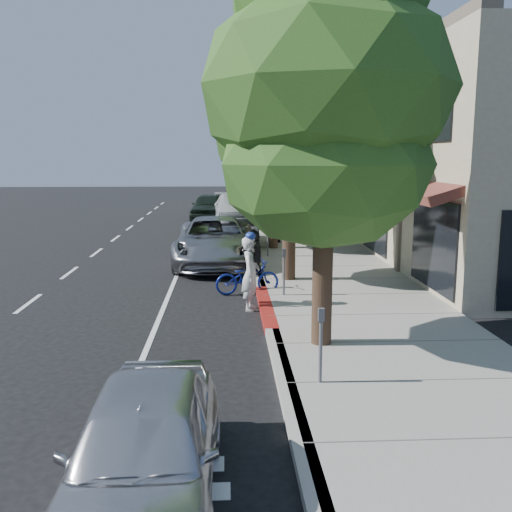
{
  "coord_description": "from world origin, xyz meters",
  "views": [
    {
      "loc": [
        -0.97,
        -12.84,
        3.84
      ],
      "look_at": [
        -0.24,
        1.25,
        1.35
      ],
      "focal_mm": 40.0,
      "sensor_mm": 36.0,
      "label": 1
    }
  ],
  "objects": [
    {
      "name": "curb",
      "position": [
        0.0,
        8.0,
        0.07
      ],
      "size": [
        0.3,
        56.0,
        0.15
      ],
      "primitive_type": "cube",
      "color": "#9E998E",
      "rests_on": "ground"
    },
    {
      "name": "ground",
      "position": [
        0.0,
        0.0,
        0.0
      ],
      "size": [
        120.0,
        120.0,
        0.0
      ],
      "primitive_type": "plane",
      "color": "black",
      "rests_on": "ground"
    },
    {
      "name": "silver_suv",
      "position": [
        -1.38,
        7.28,
        0.84
      ],
      "size": [
        2.8,
        6.05,
        1.68
      ],
      "primitive_type": "imported",
      "rotation": [
        0.0,
        0.0,
        0.0
      ],
      "color": "#99989C",
      "rests_on": "ground"
    },
    {
      "name": "pedestrian",
      "position": [
        1.24,
        11.51,
        1.02
      ],
      "size": [
        1.07,
        1.05,
        1.74
      ],
      "primitive_type": "imported",
      "rotation": [
        0.0,
        0.0,
        3.86
      ],
      "color": "black",
      "rests_on": "sidewalk"
    },
    {
      "name": "street_tree_2",
      "position": [
        0.9,
        10.0,
        4.4
      ],
      "size": [
        4.67,
        4.67,
        7.22
      ],
      "color": "black",
      "rests_on": "ground"
    },
    {
      "name": "near_car_a",
      "position": [
        -1.88,
        -7.06,
        0.69
      ],
      "size": [
        1.64,
        4.06,
        1.38
      ],
      "primitive_type": "imported",
      "rotation": [
        0.0,
        0.0,
        -0.0
      ],
      "color": "silver",
      "rests_on": "ground"
    },
    {
      "name": "street_tree_4",
      "position": [
        0.9,
        22.0,
        4.29
      ],
      "size": [
        4.81,
        4.81,
        7.12
      ],
      "color": "black",
      "rests_on": "ground"
    },
    {
      "name": "white_pickup",
      "position": [
        -0.5,
        19.61,
        0.84
      ],
      "size": [
        2.74,
        5.96,
        1.69
      ],
      "primitive_type": "imported",
      "rotation": [
        0.0,
        0.0,
        0.07
      ],
      "color": "silver",
      "rests_on": "ground"
    },
    {
      "name": "street_tree_0",
      "position": [
        0.9,
        -2.0,
        4.95
      ],
      "size": [
        4.81,
        4.81,
        7.99
      ],
      "color": "black",
      "rests_on": "ground"
    },
    {
      "name": "street_tree_5",
      "position": [
        0.9,
        28.0,
        4.03
      ],
      "size": [
        4.57,
        4.57,
        6.7
      ],
      "color": "black",
      "rests_on": "ground"
    },
    {
      "name": "dark_sedan",
      "position": [
        -0.5,
        11.42,
        0.7
      ],
      "size": [
        1.71,
        4.33,
        1.4
      ],
      "primitive_type": "imported",
      "rotation": [
        0.0,
        0.0,
        0.05
      ],
      "color": "black",
      "rests_on": "ground"
    },
    {
      "name": "sidewalk",
      "position": [
        2.3,
        8.0,
        0.07
      ],
      "size": [
        4.6,
        56.0,
        0.15
      ],
      "primitive_type": "cube",
      "color": "gray",
      "rests_on": "ground"
    },
    {
      "name": "storefront_building",
      "position": [
        9.6,
        18.0,
        3.5
      ],
      "size": [
        10.0,
        36.0,
        7.0
      ],
      "primitive_type": "cube",
      "color": "#B9B08E",
      "rests_on": "ground"
    },
    {
      "name": "street_tree_1",
      "position": [
        0.9,
        4.0,
        4.71
      ],
      "size": [
        4.25,
        4.25,
        7.5
      ],
      "color": "black",
      "rests_on": "ground"
    },
    {
      "name": "curb_red_segment",
      "position": [
        0.0,
        1.0,
        0.07
      ],
      "size": [
        0.32,
        4.0,
        0.15
      ],
      "primitive_type": "cube",
      "color": "maroon",
      "rests_on": "ground"
    },
    {
      "name": "dark_suv_far",
      "position": [
        -2.06,
        21.86,
        0.8
      ],
      "size": [
        2.28,
        4.82,
        1.59
      ],
      "primitive_type": "imported",
      "rotation": [
        0.0,
        0.0,
        -0.09
      ],
      "color": "black",
      "rests_on": "ground"
    },
    {
      "name": "street_tree_3",
      "position": [
        0.9,
        16.0,
        4.63
      ],
      "size": [
        4.97,
        4.97,
        7.61
      ],
      "color": "black",
      "rests_on": "ground"
    },
    {
      "name": "cyclist",
      "position": [
        -0.38,
        1.09,
        0.93
      ],
      "size": [
        0.56,
        0.75,
        1.86
      ],
      "primitive_type": "imported",
      "rotation": [
        0.0,
        0.0,
        1.4
      ],
      "color": "silver",
      "rests_on": "ground"
    },
    {
      "name": "bicycle",
      "position": [
        -0.4,
        2.78,
        0.48
      ],
      "size": [
        1.9,
        0.98,
        0.95
      ],
      "primitive_type": "imported",
      "rotation": [
        0.0,
        0.0,
        1.77
      ],
      "color": "navy",
      "rests_on": "ground"
    }
  ]
}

